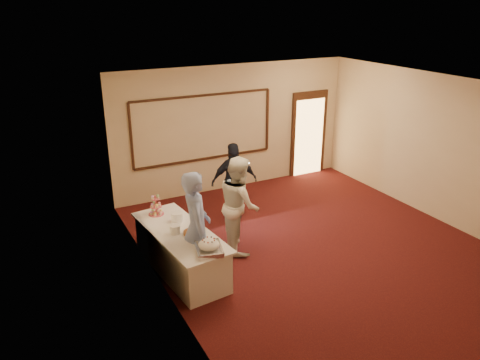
# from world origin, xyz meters

# --- Properties ---
(floor) EXTENTS (7.00, 7.00, 0.00)m
(floor) POSITION_xyz_m (0.00, 0.00, 0.00)
(floor) COLOR black
(floor) RESTS_ON ground
(room_walls) EXTENTS (6.04, 7.04, 3.02)m
(room_walls) POSITION_xyz_m (0.00, 0.00, 2.03)
(room_walls) COLOR beige
(room_walls) RESTS_ON floor
(wall_molding) EXTENTS (3.45, 0.04, 1.55)m
(wall_molding) POSITION_xyz_m (-0.80, 3.47, 1.60)
(wall_molding) COLOR black
(wall_molding) RESTS_ON room_walls
(doorway) EXTENTS (1.05, 0.07, 2.20)m
(doorway) POSITION_xyz_m (2.15, 3.45, 1.08)
(doorway) COLOR black
(doorway) RESTS_ON floor
(buffet_table) EXTENTS (1.09, 2.29, 0.77)m
(buffet_table) POSITION_xyz_m (-2.57, 0.39, 0.39)
(buffet_table) COLOR silver
(buffet_table) RESTS_ON floor
(pavlova_tray) EXTENTS (0.49, 0.61, 0.20)m
(pavlova_tray) POSITION_xyz_m (-2.41, -0.44, 0.86)
(pavlova_tray) COLOR silver
(pavlova_tray) RESTS_ON buffet_table
(cupcake_stand) EXTENTS (0.28, 0.28, 0.41)m
(cupcake_stand) POSITION_xyz_m (-2.72, 1.20, 0.91)
(cupcake_stand) COLOR #CB5362
(cupcake_stand) RESTS_ON buffet_table
(plate_stack_a) EXTENTS (0.18, 0.18, 0.15)m
(plate_stack_a) POSITION_xyz_m (-2.66, 0.35, 0.85)
(plate_stack_a) COLOR white
(plate_stack_a) RESTS_ON buffet_table
(plate_stack_b) EXTENTS (0.20, 0.20, 0.17)m
(plate_stack_b) POSITION_xyz_m (-2.49, 0.75, 0.86)
(plate_stack_b) COLOR white
(plate_stack_b) RESTS_ON buffet_table
(tart) EXTENTS (0.31, 0.31, 0.06)m
(tart) POSITION_xyz_m (-2.44, 0.18, 0.80)
(tart) COLOR white
(tart) RESTS_ON buffet_table
(man) EXTENTS (0.63, 0.79, 1.91)m
(man) POSITION_xyz_m (-2.41, 0.04, 0.96)
(man) COLOR #879DDD
(man) RESTS_ON floor
(woman) EXTENTS (0.87, 1.01, 1.80)m
(woman) POSITION_xyz_m (-1.32, 0.66, 0.90)
(woman) COLOR silver
(woman) RESTS_ON floor
(guest) EXTENTS (1.03, 0.61, 1.65)m
(guest) POSITION_xyz_m (-0.81, 1.89, 0.83)
(guest) COLOR black
(guest) RESTS_ON floor
(camera_flash) EXTENTS (0.08, 0.05, 0.05)m
(camera_flash) POSITION_xyz_m (-0.64, 1.63, 1.29)
(camera_flash) COLOR white
(camera_flash) RESTS_ON guest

